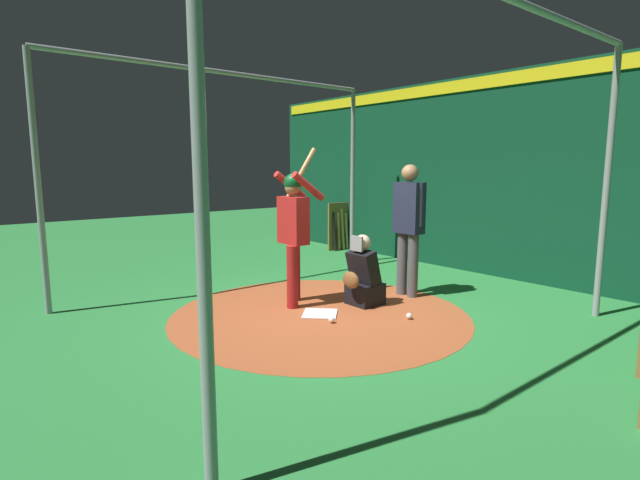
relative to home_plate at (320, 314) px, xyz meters
The scene contains 12 objects.
ground_plane 0.01m from the home_plate, ahead, with size 27.32×27.32×0.00m, color #287A38.
dirt_circle 0.01m from the home_plate, ahead, with size 3.73×3.73×0.01m, color #9E4C28.
home_plate is the anchor object (origin of this frame).
batter 1.21m from the home_plate, 93.55° to the right, with size 0.68×0.49×2.10m.
catcher 0.81m from the home_plate, behind, with size 0.58×0.40×0.96m.
umpire 1.88m from the home_plate, behind, with size 0.23×0.49×1.87m.
back_wall 4.12m from the home_plate, behind, with size 0.23×11.32×3.37m.
cage_frame 2.23m from the home_plate, ahead, with size 5.34×4.53×3.28m.
bat_rack 4.95m from the home_plate, 135.46° to the right, with size 0.82×0.18×1.05m.
baseball_0 1.23m from the home_plate, 169.32° to the right, with size 0.07×0.07×0.07m, color white.
baseball_1 1.11m from the home_plate, 130.01° to the left, with size 0.07×0.07×0.07m, color white.
baseball_2 0.38m from the home_plate, 71.99° to the left, with size 0.07×0.07×0.07m, color white.
Camera 1 is at (3.76, 4.58, 1.85)m, focal length 27.36 mm.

